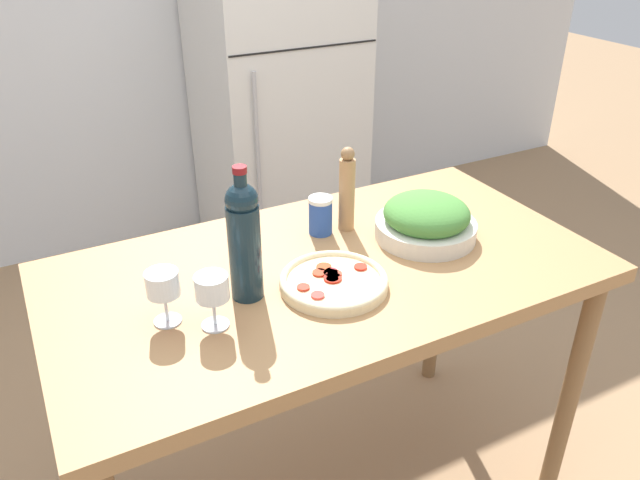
# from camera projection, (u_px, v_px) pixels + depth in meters

# --- Properties ---
(wall_back) EXTENTS (6.40, 0.06, 2.60)m
(wall_back) POSITION_uv_depth(u_px,v_px,m) (127.00, 6.00, 3.18)
(wall_back) COLOR silver
(wall_back) RESTS_ON ground_plane
(refrigerator) EXTENTS (0.78, 0.74, 1.62)m
(refrigerator) POSITION_uv_depth(u_px,v_px,m) (277.00, 103.00, 3.37)
(refrigerator) COLOR silver
(refrigerator) RESTS_ON ground_plane
(prep_counter) EXTENTS (1.48, 0.80, 0.92)m
(prep_counter) POSITION_uv_depth(u_px,v_px,m) (327.00, 297.00, 1.74)
(prep_counter) COLOR #A87A4C
(prep_counter) RESTS_ON ground_plane
(wine_bottle) EXTENTS (0.08, 0.08, 0.35)m
(wine_bottle) POSITION_uv_depth(u_px,v_px,m) (244.00, 239.00, 1.49)
(wine_bottle) COLOR #142833
(wine_bottle) RESTS_ON prep_counter
(wine_glass_near) EXTENTS (0.08, 0.08, 0.14)m
(wine_glass_near) POSITION_uv_depth(u_px,v_px,m) (212.00, 290.00, 1.41)
(wine_glass_near) COLOR silver
(wine_glass_near) RESTS_ON prep_counter
(wine_glass_far) EXTENTS (0.08, 0.08, 0.14)m
(wine_glass_far) POSITION_uv_depth(u_px,v_px,m) (163.00, 286.00, 1.42)
(wine_glass_far) COLOR silver
(wine_glass_far) RESTS_ON prep_counter
(pepper_mill) EXTENTS (0.05, 0.05, 0.26)m
(pepper_mill) POSITION_uv_depth(u_px,v_px,m) (347.00, 190.00, 1.81)
(pepper_mill) COLOR #AD7F51
(pepper_mill) RESTS_ON prep_counter
(salad_bowl) EXTENTS (0.29, 0.29, 0.13)m
(salad_bowl) POSITION_uv_depth(u_px,v_px,m) (426.00, 220.00, 1.80)
(salad_bowl) COLOR silver
(salad_bowl) RESTS_ON prep_counter
(homemade_pizza) EXTENTS (0.28, 0.28, 0.03)m
(homemade_pizza) POSITION_uv_depth(u_px,v_px,m) (334.00, 281.00, 1.59)
(homemade_pizza) COLOR beige
(homemade_pizza) RESTS_ON prep_counter
(salt_canister) EXTENTS (0.07, 0.07, 0.11)m
(salt_canister) POSITION_uv_depth(u_px,v_px,m) (320.00, 215.00, 1.82)
(salt_canister) COLOR #284CA3
(salt_canister) RESTS_ON prep_counter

